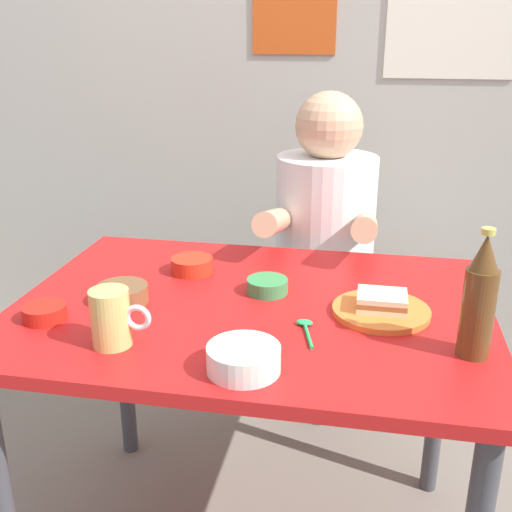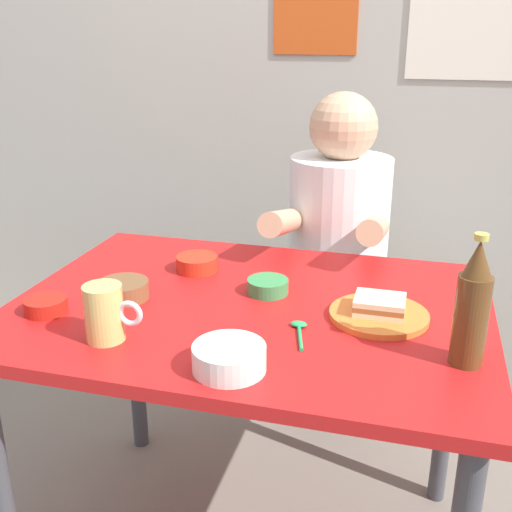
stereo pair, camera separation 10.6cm
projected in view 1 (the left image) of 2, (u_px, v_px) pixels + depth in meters
wall_back at (309, 42)px, 2.22m from camera, size 4.40×0.09×2.60m
dining_table at (252, 339)px, 1.48m from camera, size 1.10×0.80×0.74m
stool at (321, 334)px, 2.14m from camera, size 0.34×0.34×0.45m
person_seated at (325, 220)px, 1.98m from camera, size 0.33×0.56×0.72m
plate_orange at (381, 310)px, 1.39m from camera, size 0.22×0.22×0.01m
sandwich at (382, 300)px, 1.38m from camera, size 0.11×0.09×0.04m
beer_mug at (112, 318)px, 1.23m from camera, size 0.13×0.08×0.12m
beer_bottle at (479, 300)px, 1.17m from camera, size 0.06×0.06×0.26m
sambal_bowl_red at (45, 312)px, 1.36m from camera, size 0.10×0.10×0.03m
condiment_bowl_brown at (122, 293)px, 1.44m from camera, size 0.12×0.12×0.04m
sauce_bowl_chili at (192, 264)px, 1.62m from camera, size 0.11×0.11×0.04m
dip_bowl_green at (267, 285)px, 1.50m from camera, size 0.10×0.10×0.03m
rice_bowl_white at (244, 358)px, 1.15m from camera, size 0.14×0.14×0.05m
spoon at (306, 328)px, 1.31m from camera, size 0.05×0.12×0.01m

